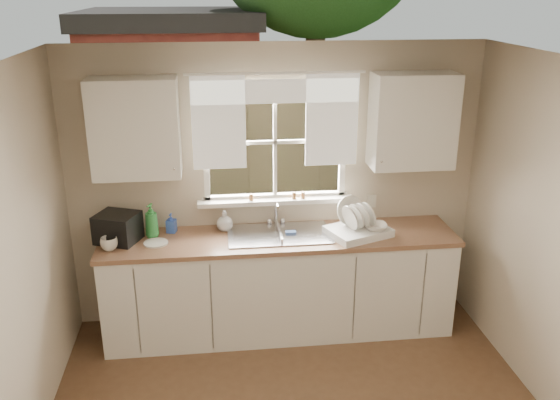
{
  "coord_description": "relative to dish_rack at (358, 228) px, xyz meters",
  "views": [
    {
      "loc": [
        -0.54,
        -2.93,
        2.93
      ],
      "look_at": [
        0.0,
        1.65,
        1.25
      ],
      "focal_mm": 38.0,
      "sensor_mm": 36.0,
      "label": 1
    }
  ],
  "objects": [
    {
      "name": "dish_rack",
      "position": [
        0.0,
        0.0,
        0.0
      ],
      "size": [
        0.6,
        0.53,
        0.31
      ],
      "color": "white",
      "rests_on": "countertop"
    },
    {
      "name": "ceiling",
      "position": [
        -0.67,
        -1.63,
        1.52
      ],
      "size": [
        3.6,
        4.0,
        0.02
      ],
      "primitive_type": "cube",
      "color": "silver",
      "rests_on": "room_walls"
    },
    {
      "name": "countertop",
      "position": [
        -0.67,
        0.05,
        -0.09
      ],
      "size": [
        3.04,
        0.65,
        0.04
      ],
      "primitive_type": "cube",
      "color": "#896044",
      "rests_on": "base_cabinets"
    },
    {
      "name": "window",
      "position": [
        -0.67,
        0.37,
        0.51
      ],
      "size": [
        1.38,
        0.16,
        1.06
      ],
      "color": "white",
      "rests_on": "room_walls"
    },
    {
      "name": "upper_cabinet_right",
      "position": [
        0.48,
        0.19,
        0.87
      ],
      "size": [
        0.7,
        0.33,
        0.8
      ],
      "primitive_type": "cube",
      "color": "white",
      "rests_on": "room_walls"
    },
    {
      "name": "saucer",
      "position": [
        -1.71,
        0.02,
        -0.06
      ],
      "size": [
        0.2,
        0.2,
        0.01
      ],
      "primitive_type": "cylinder",
      "color": "silver",
      "rests_on": "countertop"
    },
    {
      "name": "cup",
      "position": [
        -2.07,
        -0.07,
        -0.01
      ],
      "size": [
        0.17,
        0.17,
        0.11
      ],
      "primitive_type": "imported",
      "rotation": [
        0.0,
        0.0,
        0.25
      ],
      "color": "silver",
      "rests_on": "countertop"
    },
    {
      "name": "base_cabinets",
      "position": [
        -0.67,
        0.05,
        -0.54
      ],
      "size": [
        3.0,
        0.62,
        0.87
      ],
      "primitive_type": "cube",
      "color": "white",
      "rests_on": "ground"
    },
    {
      "name": "soap_bottle_c",
      "position": [
        -1.13,
        0.23,
        0.02
      ],
      "size": [
        0.17,
        0.17,
        0.18
      ],
      "primitive_type": "imported",
      "rotation": [
        0.0,
        0.0,
        0.26
      ],
      "color": "beige",
      "rests_on": "countertop"
    },
    {
      "name": "room_walls",
      "position": [
        -0.67,
        -1.7,
        0.26
      ],
      "size": [
        3.62,
        4.02,
        2.5
      ],
      "color": "beige",
      "rests_on": "ground"
    },
    {
      "name": "upper_cabinet_left",
      "position": [
        -1.82,
        0.19,
        0.87
      ],
      "size": [
        0.7,
        0.33,
        0.8
      ],
      "primitive_type": "cube",
      "color": "white",
      "rests_on": "room_walls"
    },
    {
      "name": "soap_bottle_b",
      "position": [
        -1.59,
        0.24,
        0.02
      ],
      "size": [
        0.1,
        0.1,
        0.17
      ],
      "primitive_type": "imported",
      "rotation": [
        0.0,
        0.0,
        -0.27
      ],
      "color": "blue",
      "rests_on": "countertop"
    },
    {
      "name": "sink",
      "position": [
        -0.67,
        0.08,
        -0.14
      ],
      "size": [
        0.88,
        0.52,
        0.4
      ],
      "color": "#B7B7BC",
      "rests_on": "countertop"
    },
    {
      "name": "curtains",
      "position": [
        -0.67,
        0.32,
        0.96
      ],
      "size": [
        1.5,
        0.03,
        0.81
      ],
      "color": "white",
      "rests_on": "room_walls"
    },
    {
      "name": "black_appliance",
      "position": [
        -2.02,
        0.11,
        0.05
      ],
      "size": [
        0.41,
        0.39,
        0.24
      ],
      "primitive_type": "cube",
      "rotation": [
        0.0,
        0.0,
        -0.39
      ],
      "color": "black",
      "rests_on": "countertop"
    },
    {
      "name": "sill_jars",
      "position": [
        -0.61,
        0.31,
        0.2
      ],
      "size": [
        0.5,
        0.04,
        0.06
      ],
      "color": "brown",
      "rests_on": "window"
    },
    {
      "name": "soap_bottle_a",
      "position": [
        -1.75,
        0.16,
        0.08
      ],
      "size": [
        0.15,
        0.15,
        0.3
      ],
      "primitive_type": "imported",
      "rotation": [
        0.0,
        0.0,
        -0.39
      ],
      "color": "#2B8539",
      "rests_on": "countertop"
    },
    {
      "name": "bowl",
      "position": [
        0.14,
        -0.05,
        0.02
      ],
      "size": [
        0.22,
        0.22,
        0.05
      ],
      "primitive_type": "imported",
      "rotation": [
        0.0,
        0.0,
        -0.12
      ],
      "color": "white",
      "rests_on": "dish_rack"
    },
    {
      "name": "wall_outlet",
      "position": [
        0.21,
        0.35,
        0.1
      ],
      "size": [
        0.08,
        0.01,
        0.12
      ],
      "primitive_type": "cube",
      "color": "beige",
      "rests_on": "room_walls"
    }
  ]
}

